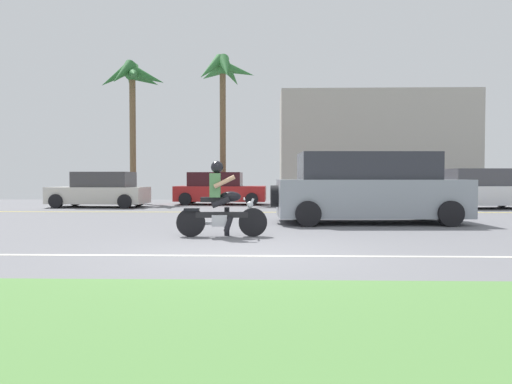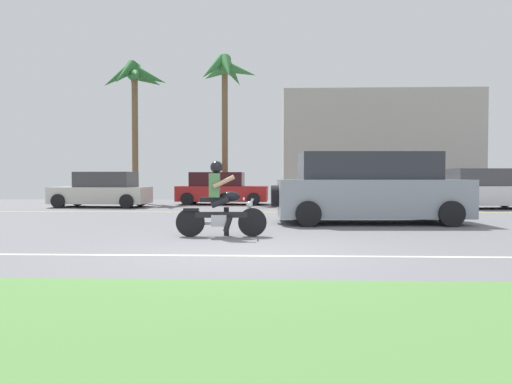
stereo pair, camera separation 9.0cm
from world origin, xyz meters
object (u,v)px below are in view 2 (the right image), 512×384
(parked_car_2, at_px, (339,188))
(parked_car_3, at_px, (482,190))
(parked_car_0, at_px, (103,191))
(suv_nearby, at_px, (369,189))
(palm_tree_1, at_px, (135,84))
(parked_car_1, at_px, (221,189))
(palm_tree_0, at_px, (225,80))
(motorcyclist, at_px, (221,205))

(parked_car_2, relative_size, parked_car_3, 1.20)
(parked_car_0, xyz_separation_m, parked_car_2, (9.91, 1.43, 0.10))
(suv_nearby, relative_size, palm_tree_1, 0.74)
(parked_car_1, bearing_deg, palm_tree_0, 88.01)
(parked_car_1, bearing_deg, motorcyclist, -83.71)
(suv_nearby, xyz_separation_m, parked_car_1, (-4.89, 8.51, -0.23))
(parked_car_2, bearing_deg, motorcyclist, -110.04)
(parked_car_2, bearing_deg, palm_tree_0, 157.39)
(palm_tree_0, bearing_deg, parked_car_1, -91.99)
(motorcyclist, height_order, parked_car_2, parked_car_2)
(parked_car_3, bearing_deg, suv_nearby, -133.38)
(parked_car_1, distance_m, palm_tree_0, 5.47)
(motorcyclist, height_order, palm_tree_0, palm_tree_0)
(parked_car_1, height_order, parked_car_2, parked_car_2)
(parked_car_2, relative_size, palm_tree_1, 0.66)
(parked_car_1, distance_m, parked_car_2, 5.27)
(suv_nearby, relative_size, parked_car_0, 1.29)
(palm_tree_0, xyz_separation_m, palm_tree_1, (-4.38, -0.11, -0.18))
(parked_car_2, bearing_deg, parked_car_0, -171.80)
(parked_car_0, distance_m, parked_car_3, 15.24)
(motorcyclist, relative_size, palm_tree_0, 0.26)
(suv_nearby, bearing_deg, motorcyclist, -140.40)
(motorcyclist, xyz_separation_m, palm_tree_0, (-1.22, 13.00, 5.29))
(motorcyclist, distance_m, palm_tree_1, 14.95)
(suv_nearby, height_order, parked_car_0, suv_nearby)
(motorcyclist, relative_size, suv_nearby, 0.36)
(parked_car_0, xyz_separation_m, palm_tree_0, (4.74, 3.58, 5.26))
(parked_car_2, bearing_deg, parked_car_3, -19.25)
(parked_car_3, bearing_deg, parked_car_1, 166.58)
(parked_car_1, bearing_deg, palm_tree_1, 162.28)
(parked_car_2, height_order, palm_tree_0, palm_tree_0)
(parked_car_2, height_order, palm_tree_1, palm_tree_1)
(motorcyclist, distance_m, parked_car_3, 12.92)
(parked_car_1, relative_size, palm_tree_0, 0.58)
(parked_car_1, height_order, palm_tree_0, palm_tree_0)
(parked_car_3, relative_size, palm_tree_0, 0.53)
(parked_car_2, bearing_deg, palm_tree_1, 167.94)
(parked_car_0, xyz_separation_m, palm_tree_1, (0.35, 3.47, 5.08))
(parked_car_2, xyz_separation_m, parked_car_3, (5.33, -1.86, -0.05))
(parked_car_0, bearing_deg, parked_car_1, 24.01)
(motorcyclist, bearing_deg, palm_tree_0, 95.34)
(parked_car_3, bearing_deg, parked_car_0, 178.38)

